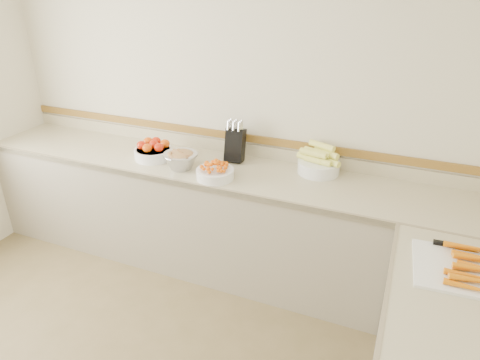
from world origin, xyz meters
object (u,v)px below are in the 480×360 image
at_px(knife_block, 235,144).
at_px(tomato_bowl, 153,151).
at_px(corn_bowl, 319,163).
at_px(cutting_board, 470,269).
at_px(rhubarb_bowl, 181,159).
at_px(cherry_tomato_bowl, 215,172).

bearing_deg(knife_block, tomato_bowl, -161.37).
bearing_deg(corn_bowl, tomato_bowl, -169.66).
bearing_deg(tomato_bowl, knife_block, 18.63).
relative_size(knife_block, corn_bowl, 1.00).
bearing_deg(corn_bowl, cutting_board, -42.12).
height_order(tomato_bowl, cutting_board, tomato_bowl).
bearing_deg(rhubarb_bowl, corn_bowl, 18.33).
xyz_separation_m(cherry_tomato_bowl, cutting_board, (1.62, -0.49, -0.03)).
bearing_deg(cherry_tomato_bowl, tomato_bowl, 166.38).
height_order(cherry_tomato_bowl, rhubarb_bowl, rhubarb_bowl).
bearing_deg(tomato_bowl, rhubarb_bowl, -16.69).
xyz_separation_m(knife_block, rhubarb_bowl, (-0.32, -0.30, -0.06)).
height_order(corn_bowl, rhubarb_bowl, corn_bowl).
height_order(tomato_bowl, cherry_tomato_bowl, tomato_bowl).
distance_m(tomato_bowl, corn_bowl, 1.30).
relative_size(rhubarb_bowl, cutting_board, 0.48).
xyz_separation_m(cherry_tomato_bowl, corn_bowl, (0.66, 0.38, 0.03)).
distance_m(knife_block, corn_bowl, 0.66).
distance_m(corn_bowl, cutting_board, 1.30).
bearing_deg(cutting_board, rhubarb_bowl, 164.21).
bearing_deg(knife_block, rhubarb_bowl, -136.72).
distance_m(cherry_tomato_bowl, rhubarb_bowl, 0.32).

